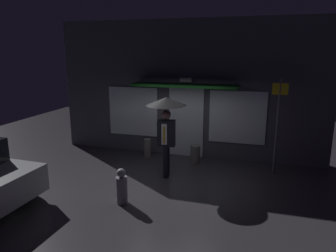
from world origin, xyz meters
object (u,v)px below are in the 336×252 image
Objects in this scene: street_sign_post at (277,122)px; sidewalk_bollard_2 at (147,148)px; person_with_umbrella at (166,115)px; fire_hydrant at (122,187)px; sidewalk_bollard at (195,154)px.

sidewalk_bollard_2 is (-3.84, 0.34, -1.17)m from street_sign_post.
street_sign_post is 4.03m from sidewalk_bollard_2.
person_with_umbrella is 3.72× the size of sidewalk_bollard_2.
fire_hydrant is (-0.49, -1.77, -1.30)m from person_with_umbrella.
sidewalk_bollard_2 is 0.71× the size of fire_hydrant.
sidewalk_bollard is at bearing 172.96° from street_sign_post.
street_sign_post is (2.78, 1.04, -0.22)m from person_with_umbrella.
person_with_umbrella reaches higher than fire_hydrant.
sidewalk_bollard_2 is at bearing 100.09° from fire_hydrant.
street_sign_post is 4.91× the size of sidewalk_bollard.
person_with_umbrella is 2.64× the size of fire_hydrant.
sidewalk_bollard_2 reaches higher than sidewalk_bollard.
person_with_umbrella is at bearing 74.39° from fire_hydrant.
sidewalk_bollard_2 is at bearing 174.92° from street_sign_post.
street_sign_post reaches higher than fire_hydrant.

